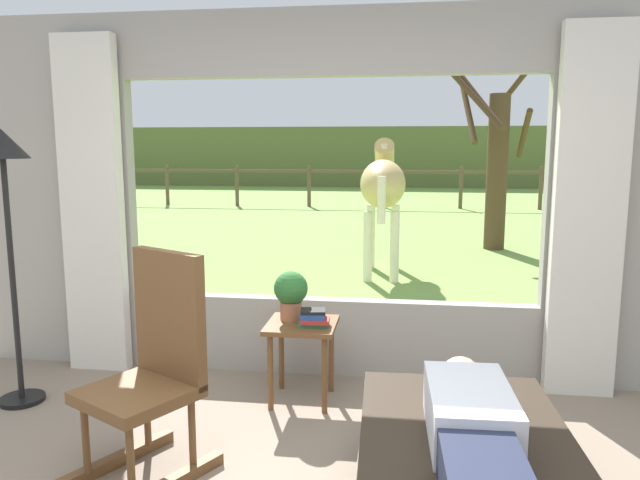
{
  "coord_description": "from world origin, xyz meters",
  "views": [
    {
      "loc": [
        0.51,
        -1.9,
        1.63
      ],
      "look_at": [
        0.0,
        1.8,
        1.05
      ],
      "focal_mm": 33.73,
      "sensor_mm": 36.0,
      "label": 1
    }
  ],
  "objects_px": {
    "side_table": "(302,337)",
    "pasture_tree": "(496,161)",
    "horse": "(383,185)",
    "potted_plant": "(291,292)",
    "book_stack": "(314,318)",
    "reclining_person": "(475,437)",
    "floor_lamp_left": "(5,184)",
    "rocking_chair": "(154,367)"
  },
  "relations": [
    {
      "from": "side_table",
      "to": "pasture_tree",
      "type": "height_order",
      "value": "pasture_tree"
    },
    {
      "from": "side_table",
      "to": "horse",
      "type": "relative_size",
      "value": 0.29
    },
    {
      "from": "potted_plant",
      "to": "horse",
      "type": "distance_m",
      "value": 3.95
    },
    {
      "from": "side_table",
      "to": "book_stack",
      "type": "xyz_separation_m",
      "value": [
        0.09,
        -0.06,
        0.14
      ]
    },
    {
      "from": "reclining_person",
      "to": "horse",
      "type": "relative_size",
      "value": 0.79
    },
    {
      "from": "floor_lamp_left",
      "to": "rocking_chair",
      "type": "bearing_deg",
      "value": -29.02
    },
    {
      "from": "rocking_chair",
      "to": "potted_plant",
      "type": "relative_size",
      "value": 3.5
    },
    {
      "from": "side_table",
      "to": "horse",
      "type": "distance_m",
      "value": 4.04
    },
    {
      "from": "reclining_person",
      "to": "potted_plant",
      "type": "xyz_separation_m",
      "value": [
        -1.0,
        1.47,
        0.18
      ]
    },
    {
      "from": "floor_lamp_left",
      "to": "side_table",
      "type": "bearing_deg",
      "value": 8.55
    },
    {
      "from": "book_stack",
      "to": "horse",
      "type": "relative_size",
      "value": 0.11
    },
    {
      "from": "potted_plant",
      "to": "floor_lamp_left",
      "type": "bearing_deg",
      "value": -169.11
    },
    {
      "from": "horse",
      "to": "pasture_tree",
      "type": "xyz_separation_m",
      "value": [
        1.67,
        2.09,
        0.25
      ]
    },
    {
      "from": "potted_plant",
      "to": "floor_lamp_left",
      "type": "height_order",
      "value": "floor_lamp_left"
    },
    {
      "from": "side_table",
      "to": "pasture_tree",
      "type": "relative_size",
      "value": 0.17
    },
    {
      "from": "side_table",
      "to": "pasture_tree",
      "type": "xyz_separation_m",
      "value": [
        2.04,
        6.05,
        0.97
      ]
    },
    {
      "from": "floor_lamp_left",
      "to": "potted_plant",
      "type": "bearing_deg",
      "value": 10.89
    },
    {
      "from": "rocking_chair",
      "to": "potted_plant",
      "type": "distance_m",
      "value": 1.13
    },
    {
      "from": "floor_lamp_left",
      "to": "book_stack",
      "type": "bearing_deg",
      "value": 6.4
    },
    {
      "from": "rocking_chair",
      "to": "horse",
      "type": "relative_size",
      "value": 0.62
    },
    {
      "from": "floor_lamp_left",
      "to": "pasture_tree",
      "type": "relative_size",
      "value": 0.58
    },
    {
      "from": "rocking_chair",
      "to": "floor_lamp_left",
      "type": "height_order",
      "value": "floor_lamp_left"
    },
    {
      "from": "side_table",
      "to": "book_stack",
      "type": "distance_m",
      "value": 0.18
    },
    {
      "from": "horse",
      "to": "floor_lamp_left",
      "type": "bearing_deg",
      "value": -117.64
    },
    {
      "from": "rocking_chair",
      "to": "side_table",
      "type": "xyz_separation_m",
      "value": [
        0.59,
        0.94,
        -0.12
      ]
    },
    {
      "from": "potted_plant",
      "to": "horse",
      "type": "xyz_separation_m",
      "value": [
        0.45,
        3.9,
        0.45
      ]
    },
    {
      "from": "rocking_chair",
      "to": "reclining_person",
      "type": "bearing_deg",
      "value": 11.82
    },
    {
      "from": "potted_plant",
      "to": "book_stack",
      "type": "distance_m",
      "value": 0.24
    },
    {
      "from": "side_table",
      "to": "potted_plant",
      "type": "bearing_deg",
      "value": 143.13
    },
    {
      "from": "reclining_person",
      "to": "side_table",
      "type": "height_order",
      "value": "reclining_person"
    },
    {
      "from": "reclining_person",
      "to": "horse",
      "type": "distance_m",
      "value": 5.44
    },
    {
      "from": "potted_plant",
      "to": "pasture_tree",
      "type": "distance_m",
      "value": 6.39
    },
    {
      "from": "potted_plant",
      "to": "side_table",
      "type": "bearing_deg",
      "value": -36.87
    },
    {
      "from": "floor_lamp_left",
      "to": "reclining_person",
      "type": "bearing_deg",
      "value": -22.84
    },
    {
      "from": "rocking_chair",
      "to": "book_stack",
      "type": "relative_size",
      "value": 5.48
    },
    {
      "from": "reclining_person",
      "to": "floor_lamp_left",
      "type": "distance_m",
      "value": 3.07
    },
    {
      "from": "book_stack",
      "to": "floor_lamp_left",
      "type": "distance_m",
      "value": 2.07
    },
    {
      "from": "rocking_chair",
      "to": "floor_lamp_left",
      "type": "relative_size",
      "value": 0.64
    },
    {
      "from": "side_table",
      "to": "floor_lamp_left",
      "type": "xyz_separation_m",
      "value": [
        -1.79,
        -0.27,
        0.98
      ]
    },
    {
      "from": "reclining_person",
      "to": "side_table",
      "type": "relative_size",
      "value": 2.76
    },
    {
      "from": "reclining_person",
      "to": "book_stack",
      "type": "bearing_deg",
      "value": 119.68
    },
    {
      "from": "horse",
      "to": "rocking_chair",
      "type": "bearing_deg",
      "value": -101.62
    }
  ]
}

